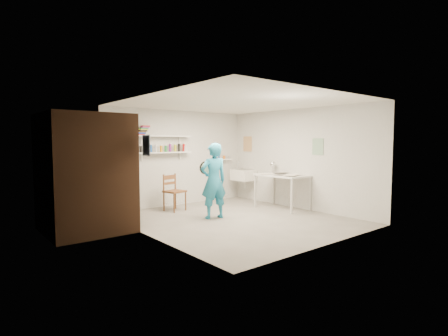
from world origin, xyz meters
TOP-DOWN VIEW (x-y plane):
  - floor at (0.00, 0.00)m, footprint 4.00×4.50m
  - ceiling at (0.00, 0.00)m, footprint 4.00×4.50m
  - wall_back at (0.00, 2.26)m, footprint 4.00×0.02m
  - wall_front at (0.00, -2.26)m, footprint 4.00×0.02m
  - wall_left at (-2.01, 0.00)m, footprint 0.02×4.50m
  - wall_right at (2.01, 0.00)m, footprint 0.02×4.50m
  - doorway_recess at (-1.99, 1.05)m, footprint 0.02×0.90m
  - corridor_box at (-2.70, 1.05)m, footprint 1.40×1.50m
  - door_lintel at (-1.97, 1.05)m, footprint 0.06×1.05m
  - door_jamb_near at (-1.97, 0.55)m, footprint 0.06×0.10m
  - door_jamb_far at (-1.97, 1.55)m, footprint 0.06×0.10m
  - shelf_lower at (-0.50, 2.13)m, footprint 1.50×0.22m
  - shelf_upper at (-0.50, 2.13)m, footprint 1.50×0.22m
  - ledge_shelf at (1.35, 2.17)m, footprint 0.70×0.14m
  - poster_left at (-1.99, 0.05)m, footprint 0.01×0.28m
  - poster_right_a at (1.99, 1.80)m, footprint 0.01×0.34m
  - poster_right_b at (1.99, -0.55)m, footprint 0.01×0.30m
  - belfast_sink at (1.75, 1.70)m, footprint 0.48×0.60m
  - man at (-0.29, 0.39)m, footprint 0.64×0.48m
  - wall_clock at (-0.33, 0.61)m, footprint 0.29×0.09m
  - wooden_chair at (-0.51, 1.60)m, footprint 0.50×0.49m
  - work_table at (1.64, 0.20)m, footprint 0.74×1.24m
  - desk_lamp at (1.84, 0.70)m, footprint 0.15×0.15m
  - spray_cans at (-0.50, 2.13)m, footprint 1.32×0.06m
  - book_stack at (-1.03, 2.13)m, footprint 0.32×0.14m
  - ledge_pots at (1.35, 2.17)m, footprint 0.48×0.07m
  - papers at (1.64, 0.20)m, footprint 0.30×0.22m

SIDE VIEW (x-z plane):
  - floor at x=0.00m, z-range -0.02..0.00m
  - work_table at x=1.64m, z-range 0.00..0.82m
  - wooden_chair at x=-0.51m, z-range 0.00..0.91m
  - belfast_sink at x=1.75m, z-range 0.55..0.85m
  - man at x=-0.29m, z-range 0.00..1.58m
  - papers at x=1.64m, z-range 0.82..0.86m
  - doorway_recess at x=-1.99m, z-range 0.00..2.00m
  - door_jamb_near at x=-1.97m, z-range 0.00..2.00m
  - door_jamb_far at x=-1.97m, z-range 0.00..2.00m
  - desk_lamp at x=1.84m, z-range 0.97..1.12m
  - corridor_box at x=-2.70m, z-range 0.00..2.10m
  - wall_clock at x=-0.33m, z-range 0.91..1.20m
  - ledge_shelf at x=1.35m, z-range 1.11..1.14m
  - ledge_pots at x=1.35m, z-range 1.14..1.22m
  - wall_back at x=0.00m, z-range 0.00..2.40m
  - wall_front at x=0.00m, z-range 0.00..2.40m
  - wall_left at x=-2.01m, z-range 0.00..2.40m
  - wall_right at x=2.01m, z-range 0.00..2.40m
  - shelf_lower at x=-0.50m, z-range 1.34..1.36m
  - spray_cans at x=-0.50m, z-range 1.36..1.53m
  - poster_right_b at x=1.99m, z-range 1.31..1.69m
  - poster_left at x=-1.99m, z-range 1.37..1.73m
  - poster_right_a at x=1.99m, z-range 1.34..1.76m
  - shelf_upper at x=-0.50m, z-range 1.74..1.76m
  - book_stack at x=-1.03m, z-range 1.77..1.99m
  - door_lintel at x=-1.97m, z-range 2.00..2.10m
  - ceiling at x=0.00m, z-range 2.40..2.42m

